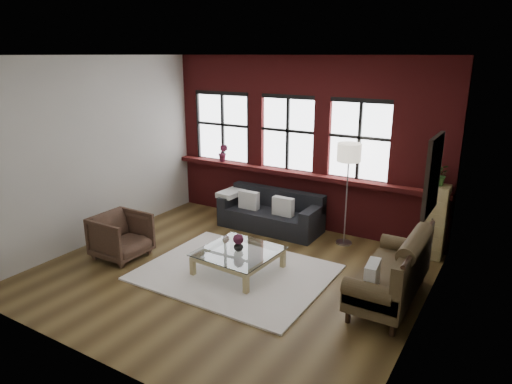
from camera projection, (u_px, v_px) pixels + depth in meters
The scene contains 26 objects.
floor at pixel (230, 272), 7.00m from camera, with size 5.50×5.50×0.00m, color #4B371B.
ceiling at pixel (226, 55), 6.08m from camera, with size 5.50×5.50×0.00m, color white.
wall_back at pixel (303, 143), 8.59m from camera, with size 5.50×5.50×0.00m, color beige.
wall_front at pixel (85, 225), 4.49m from camera, with size 5.50×5.50×0.00m, color beige.
wall_left at pixel (98, 151), 7.90m from camera, with size 5.00×5.00×0.00m, color beige.
wall_right at pixel (428, 202), 5.18m from camera, with size 5.00×5.00×0.00m, color beige.
brick_backwall at pixel (302, 144), 8.54m from camera, with size 5.50×0.12×3.20m, color maroon, non-canonical shape.
sill_ledge at pixel (299, 174), 8.63m from camera, with size 5.50×0.30×0.08m, color maroon.
window_left at pixel (223, 128), 9.39m from camera, with size 1.38×0.10×1.50m, color black, non-canonical shape.
window_mid at pixel (288, 134), 8.65m from camera, with size 1.38×0.10×1.50m, color black, non-canonical shape.
window_right at pixel (360, 141), 7.96m from camera, with size 1.38×0.10×1.50m, color black, non-canonical shape.
wall_poster at pixel (433, 175), 5.37m from camera, with size 0.05×0.74×0.94m, color black, non-canonical shape.
shag_rug at pixel (235, 272), 6.97m from camera, with size 2.74×2.16×0.03m, color white.
dark_sofa at pixel (270, 212), 8.64m from camera, with size 1.94×0.78×0.70m, color black, non-canonical shape.
pillow_a at pixel (249, 200), 8.71m from camera, with size 0.40×0.14×0.34m, color silver.
pillow_b at pixel (283, 206), 8.34m from camera, with size 0.40×0.14×0.34m, color silver.
vintage_settee at pixel (390, 268), 6.07m from camera, with size 0.81×1.83×0.97m, color #44361F, non-canonical shape.
pillow_settee at pixel (372, 275), 5.62m from camera, with size 0.14×0.38×0.34m, color silver.
armchair at pixel (121, 236), 7.44m from camera, with size 0.78×0.80×0.73m, color #3D291E.
coffee_table at pixel (239, 262), 6.96m from camera, with size 1.10×1.10×0.37m, color tan, non-canonical shape.
vase at pixel (238, 246), 6.88m from camera, with size 0.15×0.15×0.16m, color #B2B2B2.
flowers at pixel (238, 239), 6.85m from camera, with size 0.16×0.16×0.16m, color #571E36.
drawer_chest at pixel (434, 221), 7.41m from camera, with size 0.37×0.37×1.22m, color tan.
potted_plant_top at pixel (440, 174), 7.18m from camera, with size 0.32×0.28×0.36m, color #2D5923.
floor_lamp at pixel (347, 191), 7.79m from camera, with size 0.40×0.40×1.94m, color #A5A5A8, non-canonical shape.
sill_plant at pixel (223, 153), 9.39m from camera, with size 0.20×0.16×0.37m, color #571E36.
Camera 1 is at (3.62, -5.23, 3.22)m, focal length 32.00 mm.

